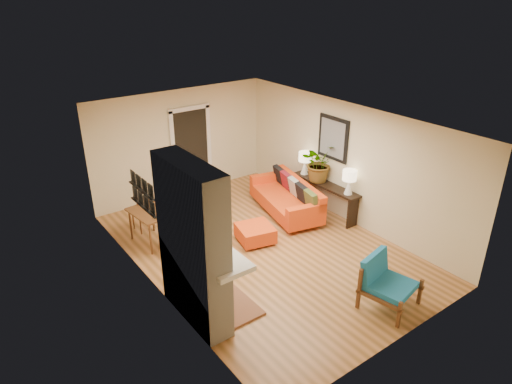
{
  "coord_description": "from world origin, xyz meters",
  "views": [
    {
      "loc": [
        -4.71,
        -6.21,
        4.81
      ],
      "look_at": [
        0.0,
        0.2,
        1.15
      ],
      "focal_mm": 32.0,
      "sensor_mm": 36.0,
      "label": 1
    }
  ],
  "objects_px": {
    "sofa": "(289,198)",
    "console_table": "(325,190)",
    "blue_chair": "(385,279)",
    "lamp_near": "(349,179)",
    "lamp_far": "(305,160)",
    "ottoman": "(255,233)",
    "dining_table": "(154,216)",
    "houseplant": "(319,162)"
  },
  "relations": [
    {
      "from": "sofa",
      "to": "houseplant",
      "type": "bearing_deg",
      "value": -23.35
    },
    {
      "from": "sofa",
      "to": "lamp_far",
      "type": "distance_m",
      "value": 0.97
    },
    {
      "from": "console_table",
      "to": "lamp_far",
      "type": "relative_size",
      "value": 3.43
    },
    {
      "from": "ottoman",
      "to": "houseplant",
      "type": "xyz_separation_m",
      "value": [
        2.02,
        0.35,
        0.96
      ]
    },
    {
      "from": "sofa",
      "to": "blue_chair",
      "type": "relative_size",
      "value": 2.33
    },
    {
      "from": "ottoman",
      "to": "lamp_near",
      "type": "relative_size",
      "value": 1.52
    },
    {
      "from": "ottoman",
      "to": "blue_chair",
      "type": "bearing_deg",
      "value": -79.38
    },
    {
      "from": "lamp_near",
      "to": "lamp_far",
      "type": "height_order",
      "value": "same"
    },
    {
      "from": "lamp_far",
      "to": "blue_chair",
      "type": "bearing_deg",
      "value": -112.46
    },
    {
      "from": "sofa",
      "to": "lamp_near",
      "type": "relative_size",
      "value": 4.14
    },
    {
      "from": "lamp_far",
      "to": "ottoman",
      "type": "bearing_deg",
      "value": -157.99
    },
    {
      "from": "dining_table",
      "to": "houseplant",
      "type": "height_order",
      "value": "houseplant"
    },
    {
      "from": "sofa",
      "to": "dining_table",
      "type": "bearing_deg",
      "value": 168.55
    },
    {
      "from": "ottoman",
      "to": "dining_table",
      "type": "height_order",
      "value": "dining_table"
    },
    {
      "from": "dining_table",
      "to": "lamp_far",
      "type": "bearing_deg",
      "value": -6.35
    },
    {
      "from": "sofa",
      "to": "houseplant",
      "type": "distance_m",
      "value": 1.05
    },
    {
      "from": "dining_table",
      "to": "blue_chair",
      "type": "bearing_deg",
      "value": -62.02
    },
    {
      "from": "blue_chair",
      "to": "lamp_far",
      "type": "height_order",
      "value": "lamp_far"
    },
    {
      "from": "dining_table",
      "to": "lamp_near",
      "type": "relative_size",
      "value": 2.98
    },
    {
      "from": "console_table",
      "to": "lamp_near",
      "type": "height_order",
      "value": "lamp_near"
    },
    {
      "from": "blue_chair",
      "to": "sofa",
      "type": "bearing_deg",
      "value": 75.78
    },
    {
      "from": "blue_chair",
      "to": "lamp_near",
      "type": "relative_size",
      "value": 1.78
    },
    {
      "from": "sofa",
      "to": "lamp_far",
      "type": "bearing_deg",
      "value": 17.95
    },
    {
      "from": "sofa",
      "to": "houseplant",
      "type": "relative_size",
      "value": 2.55
    },
    {
      "from": "lamp_near",
      "to": "dining_table",
      "type": "bearing_deg",
      "value": 153.83
    },
    {
      "from": "console_table",
      "to": "blue_chair",
      "type": "bearing_deg",
      "value": -117.21
    },
    {
      "from": "sofa",
      "to": "console_table",
      "type": "xyz_separation_m",
      "value": [
        0.63,
        -0.51,
        0.22
      ]
    },
    {
      "from": "sofa",
      "to": "console_table",
      "type": "relative_size",
      "value": 1.21
    },
    {
      "from": "ottoman",
      "to": "sofa",
      "type": "bearing_deg",
      "value": 23.79
    },
    {
      "from": "dining_table",
      "to": "console_table",
      "type": "height_order",
      "value": "dining_table"
    },
    {
      "from": "lamp_near",
      "to": "lamp_far",
      "type": "xyz_separation_m",
      "value": [
        0.0,
        1.39,
        0.0
      ]
    },
    {
      "from": "sofa",
      "to": "blue_chair",
      "type": "xyz_separation_m",
      "value": [
        -0.87,
        -3.43,
        0.1
      ]
    },
    {
      "from": "lamp_near",
      "to": "lamp_far",
      "type": "distance_m",
      "value": 1.39
    },
    {
      "from": "ottoman",
      "to": "dining_table",
      "type": "distance_m",
      "value": 2.06
    },
    {
      "from": "blue_chair",
      "to": "console_table",
      "type": "bearing_deg",
      "value": 62.79
    },
    {
      "from": "houseplant",
      "to": "ottoman",
      "type": "bearing_deg",
      "value": -170.27
    },
    {
      "from": "sofa",
      "to": "dining_table",
      "type": "height_order",
      "value": "dining_table"
    },
    {
      "from": "ottoman",
      "to": "lamp_near",
      "type": "bearing_deg",
      "value": -15.59
    },
    {
      "from": "ottoman",
      "to": "houseplant",
      "type": "relative_size",
      "value": 0.94
    },
    {
      "from": "lamp_far",
      "to": "houseplant",
      "type": "bearing_deg",
      "value": -91.21
    },
    {
      "from": "console_table",
      "to": "ottoman",
      "type": "bearing_deg",
      "value": -176.93
    },
    {
      "from": "blue_chair",
      "to": "lamp_far",
      "type": "bearing_deg",
      "value": 67.54
    }
  ]
}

